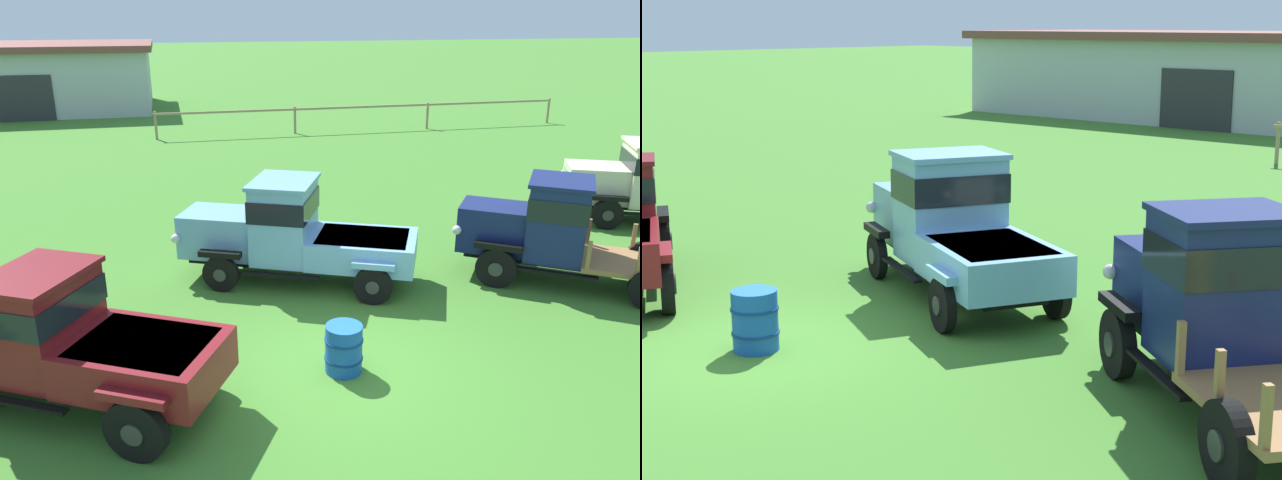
{
  "view_description": "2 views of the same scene",
  "coord_description": "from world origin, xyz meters",
  "views": [
    {
      "loc": [
        -2.43,
        -8.57,
        5.51
      ],
      "look_at": [
        0.51,
        3.4,
        1.0
      ],
      "focal_mm": 35.0,
      "sensor_mm": 36.0,
      "label": 1
    },
    {
      "loc": [
        10.52,
        -7.15,
        4.25
      ],
      "look_at": [
        0.51,
        3.4,
        1.0
      ],
      "focal_mm": 55.0,
      "sensor_mm": 36.0,
      "label": 2
    }
  ],
  "objects": [
    {
      "name": "ground_plane",
      "position": [
        0.0,
        0.0,
        0.0
      ],
      "size": [
        240.0,
        240.0,
        0.0
      ],
      "primitive_type": "plane",
      "color": "#3D7528"
    },
    {
      "name": "vintage_truck_midrow_center",
      "position": [
        -0.03,
        3.76,
        1.1
      ],
      "size": [
        5.26,
        3.56,
        2.24
      ],
      "color": "black",
      "rests_on": "ground"
    },
    {
      "name": "farm_shed",
      "position": [
        -12.62,
        32.02,
        1.93
      ],
      "size": [
        19.41,
        9.14,
        3.83
      ],
      "color": "#B2B7BC",
      "rests_on": "ground"
    },
    {
      "name": "oil_drum_near_fence",
      "position": [
        0.05,
        -0.08,
        0.41
      ],
      "size": [
        0.63,
        0.63,
        0.82
      ],
      "color": "#1951B2",
      "rests_on": "ground"
    },
    {
      "name": "vintage_truck_far_side",
      "position": [
        5.28,
        2.51,
        1.18
      ],
      "size": [
        4.64,
        3.92,
        2.26
      ],
      "color": "black",
      "rests_on": "ground"
    }
  ]
}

